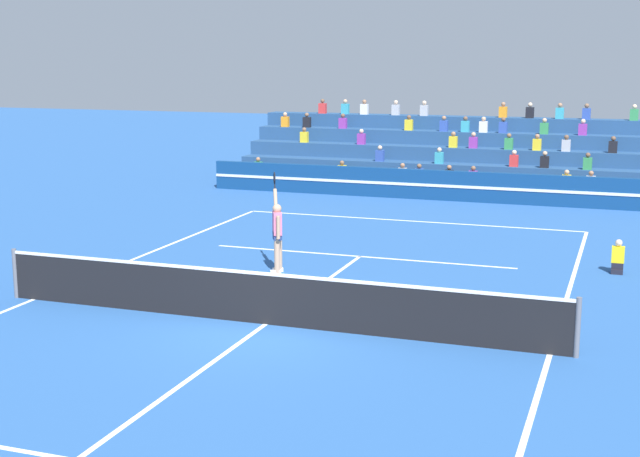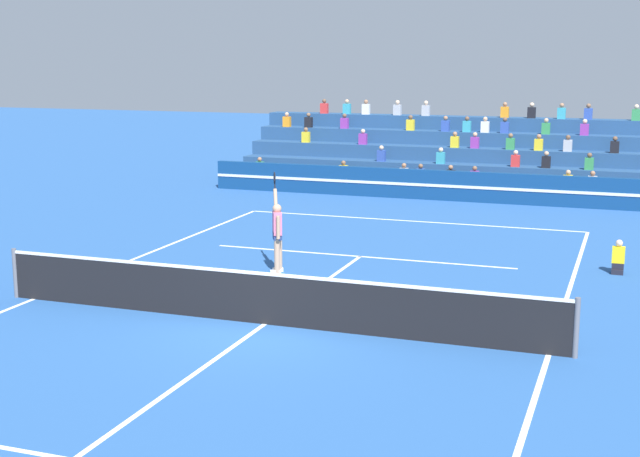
# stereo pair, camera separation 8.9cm
# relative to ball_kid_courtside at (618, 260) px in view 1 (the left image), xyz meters

# --- Properties ---
(ground_plane) EXTENTS (120.00, 120.00, 0.00)m
(ground_plane) POSITION_rel_ball_kid_courtside_xyz_m (-6.49, -6.77, -0.33)
(ground_plane) COLOR #285699
(court_lines) EXTENTS (11.10, 23.90, 0.01)m
(court_lines) POSITION_rel_ball_kid_courtside_xyz_m (-6.49, -6.77, -0.33)
(court_lines) COLOR white
(court_lines) RESTS_ON ground
(tennis_net) EXTENTS (12.00, 0.10, 1.10)m
(tennis_net) POSITION_rel_ball_kid_courtside_xyz_m (-6.49, -6.77, 0.21)
(tennis_net) COLOR slate
(tennis_net) RESTS_ON ground
(sponsor_banner_wall) EXTENTS (18.00, 0.26, 1.10)m
(sponsor_banner_wall) POSITION_rel_ball_kid_courtside_xyz_m (-6.49, 9.63, 0.22)
(sponsor_banner_wall) COLOR navy
(sponsor_banner_wall) RESTS_ON ground
(bleacher_stand) EXTENTS (17.48, 4.75, 3.38)m
(bleacher_stand) POSITION_rel_ball_kid_courtside_xyz_m (-6.48, 13.43, 0.69)
(bleacher_stand) COLOR navy
(bleacher_stand) RESTS_ON ground
(ball_kid_courtside) EXTENTS (0.30, 0.36, 0.84)m
(ball_kid_courtside) POSITION_rel_ball_kid_courtside_xyz_m (0.00, 0.00, 0.00)
(ball_kid_courtside) COLOR black
(ball_kid_courtside) RESTS_ON ground
(tennis_player) EXTENTS (0.55, 0.94, 2.47)m
(tennis_player) POSITION_rel_ball_kid_courtside_xyz_m (-7.88, -2.71, 0.66)
(tennis_player) COLOR tan
(tennis_player) RESTS_ON ground
(tennis_ball) EXTENTS (0.07, 0.07, 0.07)m
(tennis_ball) POSITION_rel_ball_kid_courtside_xyz_m (-5.78, -4.67, -0.30)
(tennis_ball) COLOR #C6DB33
(tennis_ball) RESTS_ON ground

